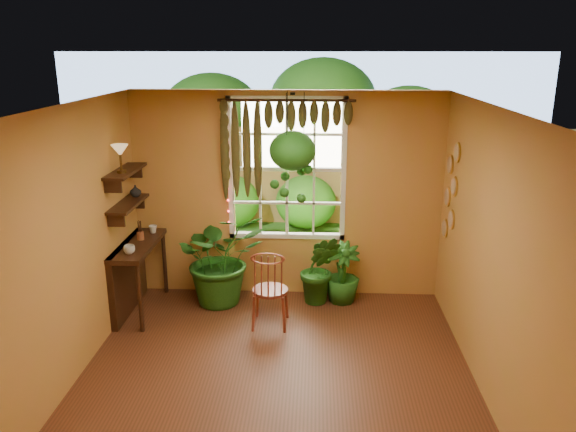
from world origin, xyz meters
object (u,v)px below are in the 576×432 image
at_px(windsor_chair, 270,300).
at_px(potted_plant_left, 221,257).
at_px(potted_plant_mid, 320,269).
at_px(hanging_basket, 292,156).
at_px(counter_ledge, 131,269).

xyz_separation_m(windsor_chair, potted_plant_left, (-0.68, 0.63, 0.29)).
relative_size(windsor_chair, potted_plant_left, 0.92).
bearing_deg(windsor_chair, potted_plant_left, 139.25).
xyz_separation_m(potted_plant_mid, hanging_basket, (-0.36, 0.00, 1.47)).
bearing_deg(potted_plant_left, potted_plant_mid, 1.74).
distance_m(potted_plant_mid, hanging_basket, 1.51).
bearing_deg(potted_plant_left, windsor_chair, -42.73).
bearing_deg(potted_plant_mid, counter_ledge, -172.00).
relative_size(windsor_chair, hanging_basket, 0.85).
xyz_separation_m(windsor_chair, potted_plant_mid, (0.59, 0.67, 0.14)).
bearing_deg(counter_ledge, potted_plant_left, 15.12).
relative_size(windsor_chair, potted_plant_mid, 1.21).
xyz_separation_m(counter_ledge, hanging_basket, (2.00, 0.33, 1.38)).
bearing_deg(windsor_chair, hanging_basket, 72.58).
xyz_separation_m(counter_ledge, potted_plant_mid, (2.35, 0.33, -0.09)).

